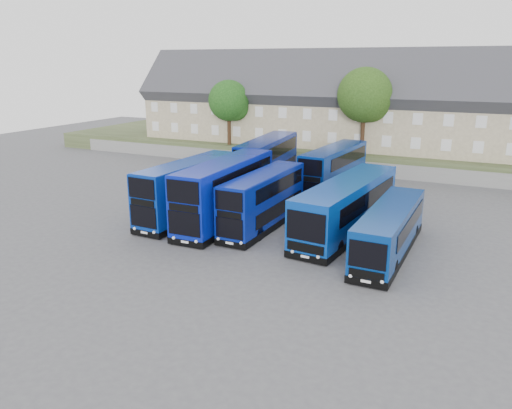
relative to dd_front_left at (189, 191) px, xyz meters
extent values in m
plane|color=#4E4E53|center=(5.91, -3.54, -2.13)|extent=(120.00, 120.00, 0.00)
cube|color=slate|center=(5.91, 20.46, -1.38)|extent=(70.00, 0.40, 1.50)
cube|color=#3D4828|center=(5.91, 30.46, -1.13)|extent=(80.00, 20.00, 2.00)
cube|color=tan|center=(-18.09, 26.46, 2.87)|extent=(6.00, 8.00, 6.00)
cube|color=#343438|center=(-18.09, 26.46, 5.87)|extent=(6.00, 10.40, 10.40)
cube|color=brown|center=(-16.59, 26.46, 9.71)|extent=(0.60, 0.90, 1.40)
cube|color=tan|center=(-12.09, 26.46, 2.87)|extent=(6.00, 8.00, 6.00)
cube|color=#343438|center=(-12.09, 26.46, 5.87)|extent=(6.00, 10.40, 10.40)
cube|color=brown|center=(-10.59, 26.46, 9.71)|extent=(0.60, 0.90, 1.40)
cube|color=tan|center=(-6.09, 26.46, 2.87)|extent=(6.00, 8.00, 6.00)
cube|color=#343438|center=(-6.09, 26.46, 5.87)|extent=(6.00, 10.40, 10.40)
cube|color=brown|center=(-4.59, 26.46, 9.71)|extent=(0.60, 0.90, 1.40)
cube|color=tan|center=(-0.09, 26.46, 2.87)|extent=(6.00, 8.00, 6.00)
cube|color=#343438|center=(-0.09, 26.46, 5.87)|extent=(6.00, 10.40, 10.40)
cube|color=brown|center=(1.41, 26.46, 9.71)|extent=(0.60, 0.90, 1.40)
cube|color=tan|center=(5.91, 26.46, 2.87)|extent=(6.00, 8.00, 6.00)
cube|color=#343438|center=(5.91, 26.46, 5.87)|extent=(6.00, 10.40, 10.40)
cube|color=brown|center=(7.41, 26.46, 9.71)|extent=(0.60, 0.90, 1.40)
cube|color=tan|center=(11.91, 26.46, 2.87)|extent=(6.00, 8.00, 6.00)
cube|color=#343438|center=(11.91, 26.46, 5.87)|extent=(6.00, 10.40, 10.40)
cube|color=brown|center=(13.41, 26.46, 9.71)|extent=(0.60, 0.90, 1.40)
cube|color=tan|center=(17.91, 26.46, 2.87)|extent=(6.00, 8.00, 6.00)
cube|color=#343438|center=(17.91, 26.46, 5.87)|extent=(6.00, 10.40, 10.40)
cube|color=brown|center=(19.41, 26.46, 9.71)|extent=(0.60, 0.90, 1.40)
cube|color=#082D96|center=(0.00, 0.02, 0.21)|extent=(2.92, 10.96, 4.00)
cube|color=black|center=(0.00, 0.02, -1.83)|extent=(2.96, 11.00, 0.45)
cube|color=black|center=(-0.22, -5.44, -0.60)|extent=(2.17, 0.15, 1.48)
cube|color=black|center=(-0.22, -5.44, 1.37)|extent=(2.17, 0.15, 1.38)
cylinder|color=black|center=(-1.21, -3.16, -1.63)|extent=(0.34, 1.01, 1.00)
cube|color=#091CA7|center=(3.17, 0.03, 0.36)|extent=(2.92, 11.68, 4.30)
cube|color=black|center=(3.17, 0.03, -1.83)|extent=(2.96, 11.72, 0.45)
cube|color=black|center=(3.31, -5.81, -0.50)|extent=(2.34, 0.12, 1.58)
cube|color=black|center=(3.31, -5.81, 1.62)|extent=(2.34, 0.12, 1.48)
cylinder|color=black|center=(2.09, -3.60, -1.63)|extent=(0.32, 1.01, 1.00)
cube|color=#071D92|center=(6.14, 0.25, 0.03)|extent=(2.47, 9.99, 3.63)
cube|color=black|center=(6.14, 0.25, -1.83)|extent=(2.51, 10.03, 0.45)
cube|color=black|center=(6.04, -4.75, -0.73)|extent=(1.96, 0.10, 1.36)
cube|color=black|center=(6.04, -4.75, 1.07)|extent=(1.96, 0.10, 1.27)
cylinder|color=black|center=(5.10, -2.50, -1.63)|extent=(0.32, 1.01, 1.00)
cube|color=navy|center=(1.23, 11.93, 0.33)|extent=(3.62, 11.62, 4.22)
cube|color=black|center=(1.23, 11.93, -1.83)|extent=(3.66, 11.67, 0.45)
cube|color=black|center=(1.74, 6.21, -0.52)|extent=(2.30, 0.27, 1.56)
cube|color=black|center=(1.74, 6.21, 1.56)|extent=(2.30, 0.27, 1.46)
cylinder|color=black|center=(0.40, 8.33, -1.63)|extent=(0.39, 1.02, 1.00)
cube|color=navy|center=(7.96, 11.60, 0.16)|extent=(3.28, 10.78, 3.90)
cube|color=black|center=(7.96, 11.60, -1.83)|extent=(3.33, 10.83, 0.45)
cube|color=black|center=(7.51, 6.28, -0.64)|extent=(2.11, 0.23, 1.45)
cube|color=black|center=(7.51, 6.28, 1.29)|extent=(2.11, 0.23, 1.35)
cylinder|color=black|center=(6.64, 8.59, -1.63)|extent=(0.38, 1.02, 1.00)
cube|color=#093CA6|center=(11.91, 1.86, -0.11)|extent=(4.12, 13.65, 3.34)
cube|color=black|center=(11.91, 1.86, -1.83)|extent=(4.16, 13.69, 0.45)
cube|color=black|center=(11.24, -4.85, 0.16)|extent=(2.49, 0.31, 1.79)
cylinder|color=black|center=(10.21, -2.51, -1.63)|extent=(0.40, 1.02, 1.00)
cube|color=navy|center=(15.47, -1.20, -0.44)|extent=(2.50, 11.12, 2.70)
cube|color=black|center=(15.47, -1.20, -1.83)|extent=(2.54, 11.16, 0.45)
cube|color=black|center=(15.37, -6.77, -0.24)|extent=(2.01, 0.09, 1.48)
cylinder|color=black|center=(14.41, -4.53, -1.63)|extent=(0.32, 1.01, 1.00)
cylinder|color=#382314|center=(-8.09, 21.46, 1.74)|extent=(0.44, 0.44, 3.75)
sphere|color=#133C10|center=(-8.09, 21.46, 5.12)|extent=(4.80, 4.80, 4.80)
sphere|color=#133C10|center=(-7.49, 21.86, 4.37)|extent=(3.30, 3.30, 3.30)
cylinder|color=#382314|center=(7.91, 21.96, 2.12)|extent=(0.44, 0.44, 4.50)
sphere|color=#1E3C10|center=(7.91, 21.96, 6.17)|extent=(5.76, 5.76, 5.76)
sphere|color=#1E3C10|center=(8.51, 22.36, 5.27)|extent=(3.96, 3.96, 3.96)
camera|label=1|loc=(20.54, -31.28, 9.51)|focal=35.00mm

